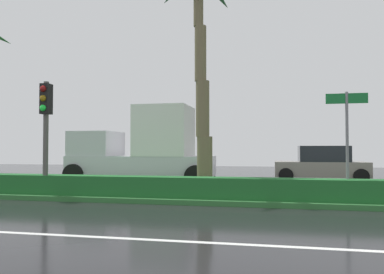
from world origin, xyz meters
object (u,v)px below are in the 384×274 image
palm_tree_mid_left (199,6)px  street_name_sign (347,131)px  traffic_signal_median_left (46,117)px  box_truck_lead (143,150)px  car_in_traffic_leading (321,164)px

palm_tree_mid_left → street_name_sign: 6.21m
traffic_signal_median_left → street_name_sign: bearing=2.1°
box_truck_lead → car_in_traffic_leading: size_ratio=1.49×
traffic_signal_median_left → car_in_traffic_leading: (9.32, 8.52, -1.77)m
box_truck_lead → car_in_traffic_leading: (7.99, 3.01, -0.72)m
traffic_signal_median_left → street_name_sign: size_ratio=1.18×
street_name_sign → traffic_signal_median_left: bearing=-177.9°
palm_tree_mid_left → street_name_sign: bearing=-15.5°
palm_tree_mid_left → traffic_signal_median_left: bearing=-161.6°
palm_tree_mid_left → car_in_traffic_leading: bearing=56.2°
palm_tree_mid_left → traffic_signal_median_left: size_ratio=2.22×
box_truck_lead → car_in_traffic_leading: 8.56m
palm_tree_mid_left → street_name_sign: palm_tree_mid_left is taller
street_name_sign → car_in_traffic_leading: (0.32, 8.19, -1.25)m
street_name_sign → box_truck_lead: 9.27m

